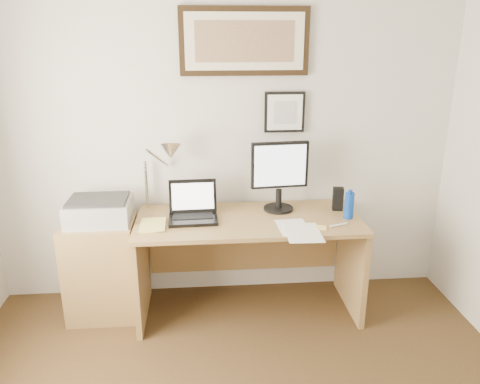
{
  "coord_description": "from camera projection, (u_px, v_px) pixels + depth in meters",
  "views": [
    {
      "loc": [
        -0.17,
        -1.46,
        1.99
      ],
      "look_at": [
        0.07,
        1.43,
        1.02
      ],
      "focal_mm": 35.0,
      "sensor_mm": 36.0,
      "label": 1
    }
  ],
  "objects": [
    {
      "name": "wall_back",
      "position": [
        224.0,
        139.0,
        3.52
      ],
      "size": [
        3.5,
        0.02,
        2.5
      ],
      "primitive_type": "cube",
      "color": "silver",
      "rests_on": "ground"
    },
    {
      "name": "side_cabinet",
      "position": [
        102.0,
        269.0,
        3.42
      ],
      "size": [
        0.5,
        0.4,
        0.73
      ],
      "primitive_type": "cube",
      "color": "olive",
      "rests_on": "floor"
    },
    {
      "name": "water_bottle",
      "position": [
        349.0,
        206.0,
        3.31
      ],
      "size": [
        0.07,
        0.07,
        0.19
      ],
      "primitive_type": "cylinder",
      "color": "#0C3BA5",
      "rests_on": "desk"
    },
    {
      "name": "bottle_cap",
      "position": [
        350.0,
        191.0,
        3.28
      ],
      "size": [
        0.03,
        0.03,
        0.02
      ],
      "primitive_type": "cylinder",
      "color": "#0C3BA5",
      "rests_on": "water_bottle"
    },
    {
      "name": "speaker",
      "position": [
        338.0,
        199.0,
        3.48
      ],
      "size": [
        0.09,
        0.08,
        0.17
      ],
      "primitive_type": "cube",
      "rotation": [
        0.0,
        0.0,
        -0.18
      ],
      "color": "black",
      "rests_on": "desk"
    },
    {
      "name": "paper_sheet_a",
      "position": [
        293.0,
        227.0,
        3.18
      ],
      "size": [
        0.22,
        0.3,
        0.0
      ],
      "primitive_type": "cube",
      "rotation": [
        0.0,
        0.0,
        0.05
      ],
      "color": "white",
      "rests_on": "desk"
    },
    {
      "name": "paper_sheet_b",
      "position": [
        303.0,
        233.0,
        3.09
      ],
      "size": [
        0.24,
        0.34,
        0.0
      ],
      "primitive_type": "cube",
      "rotation": [
        0.0,
        0.0,
        -0.04
      ],
      "color": "white",
      "rests_on": "desk"
    },
    {
      "name": "sticky_pad",
      "position": [
        321.0,
        228.0,
        3.16
      ],
      "size": [
        0.09,
        0.09,
        0.01
      ],
      "primitive_type": "cube",
      "rotation": [
        0.0,
        0.0,
        -0.29
      ],
      "color": "#FFE278",
      "rests_on": "desk"
    },
    {
      "name": "marker_pen",
      "position": [
        338.0,
        225.0,
        3.2
      ],
      "size": [
        0.14,
        0.06,
        0.02
      ],
      "primitive_type": "cylinder",
      "rotation": [
        0.0,
        1.57,
        0.35
      ],
      "color": "white",
      "rests_on": "desk"
    },
    {
      "name": "book",
      "position": [
        140.0,
        226.0,
        3.19
      ],
      "size": [
        0.18,
        0.24,
        0.02
      ],
      "primitive_type": "imported",
      "rotation": [
        0.0,
        0.0,
        0.02
      ],
      "color": "#E2DF6A",
      "rests_on": "desk"
    },
    {
      "name": "desk",
      "position": [
        247.0,
        243.0,
        3.49
      ],
      "size": [
        1.6,
        0.7,
        0.75
      ],
      "color": "olive",
      "rests_on": "floor"
    },
    {
      "name": "laptop",
      "position": [
        193.0,
        211.0,
        3.32
      ],
      "size": [
        0.35,
        0.3,
        0.26
      ],
      "color": "black",
      "rests_on": "desk"
    },
    {
      "name": "lcd_monitor",
      "position": [
        280.0,
        173.0,
        3.4
      ],
      "size": [
        0.42,
        0.22,
        0.52
      ],
      "color": "black",
      "rests_on": "desk"
    },
    {
      "name": "printer",
      "position": [
        99.0,
        210.0,
        3.29
      ],
      "size": [
        0.44,
        0.34,
        0.18
      ],
      "color": "#A1A1A3",
      "rests_on": "side_cabinet"
    },
    {
      "name": "desk_lamp",
      "position": [
        168.0,
        154.0,
        3.33
      ],
      "size": [
        0.29,
        0.27,
        0.53
      ],
      "color": "silver",
      "rests_on": "desk"
    },
    {
      "name": "picture_large",
      "position": [
        245.0,
        41.0,
        3.28
      ],
      "size": [
        0.92,
        0.04,
        0.47
      ],
      "color": "black",
      "rests_on": "wall_back"
    },
    {
      "name": "picture_small",
      "position": [
        285.0,
        112.0,
        3.46
      ],
      "size": [
        0.3,
        0.03,
        0.3
      ],
      "color": "black",
      "rests_on": "wall_back"
    }
  ]
}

